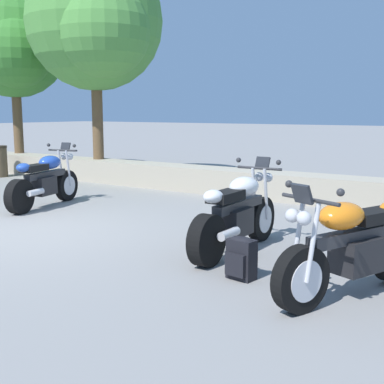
{
  "coord_description": "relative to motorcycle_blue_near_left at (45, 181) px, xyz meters",
  "views": [
    {
      "loc": [
        6.29,
        -4.77,
        1.8
      ],
      "look_at": [
        2.3,
        1.2,
        0.65
      ],
      "focal_mm": 47.28,
      "sensor_mm": 36.0,
      "label": 1
    }
  ],
  "objects": [
    {
      "name": "ground_plane",
      "position": [
        1.3,
        -1.57,
        -0.49
      ],
      "size": [
        120.0,
        120.0,
        0.0
      ],
      "primitive_type": "plane",
      "color": "gray"
    },
    {
      "name": "rider_backpack",
      "position": [
        5.1,
        -1.66,
        -0.24
      ],
      "size": [
        0.32,
        0.29,
        0.47
      ],
      "color": "black",
      "rests_on": "ground"
    },
    {
      "name": "leafy_tree_far_left",
      "position": [
        -5.08,
        3.35,
        3.19
      ],
      "size": [
        3.29,
        3.13,
        4.77
      ],
      "color": "brown",
      "rests_on": "stone_wall"
    },
    {
      "name": "motorcycle_blue_near_left",
      "position": [
        0.0,
        0.0,
        0.0
      ],
      "size": [
        0.84,
        2.04,
        1.18
      ],
      "color": "black",
      "rests_on": "ground"
    },
    {
      "name": "motorcycle_orange_far_right",
      "position": [
        6.24,
        -1.53,
        0.0
      ],
      "size": [
        1.02,
        1.97,
        1.18
      ],
      "color": "black",
      "rests_on": "ground"
    },
    {
      "name": "stone_wall",
      "position": [
        1.3,
        3.23,
        -0.21
      ],
      "size": [
        36.0,
        0.8,
        0.55
      ],
      "primitive_type": "cube",
      "color": "#A89E89",
      "rests_on": "ground"
    },
    {
      "name": "leafy_tree_mid_left",
      "position": [
        -1.68,
        3.24,
        3.47
      ],
      "size": [
        3.64,
        3.46,
        5.22
      ],
      "color": "brown",
      "rests_on": "stone_wall"
    },
    {
      "name": "motorcycle_white_centre",
      "position": [
        4.54,
        -0.73,
        0.0
      ],
      "size": [
        0.67,
        2.06,
        1.18
      ],
      "color": "black",
      "rests_on": "ground"
    }
  ]
}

